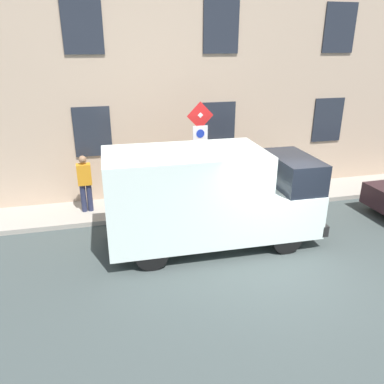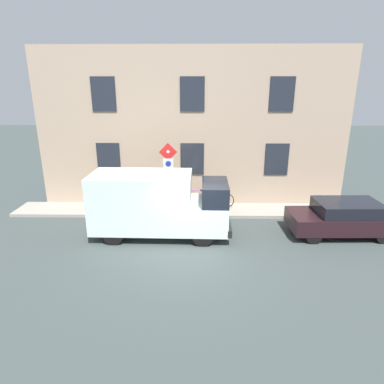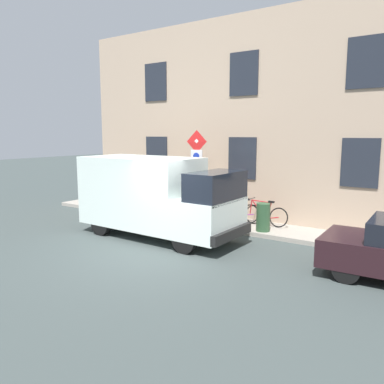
{
  "view_description": "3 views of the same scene",
  "coord_description": "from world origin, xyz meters",
  "px_view_note": "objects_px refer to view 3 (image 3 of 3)",
  "views": [
    {
      "loc": [
        -6.77,
        3.76,
        4.84
      ],
      "look_at": [
        2.9,
        1.39,
        0.93
      ],
      "focal_mm": 35.39,
      "sensor_mm": 36.0,
      "label": 1
    },
    {
      "loc": [
        -10.23,
        -0.25,
        5.63
      ],
      "look_at": [
        2.87,
        -0.02,
        1.37
      ],
      "focal_mm": 30.46,
      "sensor_mm": 36.0,
      "label": 2
    },
    {
      "loc": [
        -7.67,
        -6.39,
        3.26
      ],
      "look_at": [
        2.6,
        0.62,
        1.36
      ],
      "focal_mm": 36.23,
      "sensor_mm": 36.0,
      "label": 3
    }
  ],
  "objects_px": {
    "bicycle_purple": "(240,211)",
    "bicycle_black": "(218,209)",
    "sign_post_stacked": "(197,166)",
    "pedestrian": "(138,187)",
    "litter_bin": "(263,217)",
    "bicycle_red": "(264,214)",
    "delivery_van": "(156,195)"
  },
  "relations": [
    {
      "from": "pedestrian",
      "to": "sign_post_stacked",
      "type": "bearing_deg",
      "value": -104.16
    },
    {
      "from": "bicycle_black",
      "to": "pedestrian",
      "type": "xyz_separation_m",
      "value": [
        -0.29,
        3.65,
        0.56
      ]
    },
    {
      "from": "bicycle_red",
      "to": "bicycle_black",
      "type": "height_order",
      "value": "same"
    },
    {
      "from": "bicycle_purple",
      "to": "bicycle_black",
      "type": "distance_m",
      "value": 0.9
    },
    {
      "from": "delivery_van",
      "to": "bicycle_black",
      "type": "xyz_separation_m",
      "value": [
        2.82,
        -0.61,
        -0.82
      ]
    },
    {
      "from": "bicycle_red",
      "to": "bicycle_purple",
      "type": "relative_size",
      "value": 1.0
    },
    {
      "from": "bicycle_purple",
      "to": "pedestrian",
      "type": "relative_size",
      "value": 0.99
    },
    {
      "from": "bicycle_red",
      "to": "sign_post_stacked",
      "type": "bearing_deg",
      "value": 24.04
    },
    {
      "from": "sign_post_stacked",
      "to": "pedestrian",
      "type": "bearing_deg",
      "value": 79.3
    },
    {
      "from": "bicycle_purple",
      "to": "pedestrian",
      "type": "height_order",
      "value": "pedestrian"
    },
    {
      "from": "sign_post_stacked",
      "to": "bicycle_purple",
      "type": "height_order",
      "value": "sign_post_stacked"
    },
    {
      "from": "bicycle_black",
      "to": "bicycle_red",
      "type": "bearing_deg",
      "value": -179.19
    },
    {
      "from": "delivery_van",
      "to": "pedestrian",
      "type": "bearing_deg",
      "value": 141.21
    },
    {
      "from": "bicycle_red",
      "to": "bicycle_purple",
      "type": "xyz_separation_m",
      "value": [
        -0.0,
        0.9,
        0.0
      ]
    },
    {
      "from": "delivery_van",
      "to": "litter_bin",
      "type": "distance_m",
      "value": 3.5
    },
    {
      "from": "bicycle_red",
      "to": "delivery_van",
      "type": "bearing_deg",
      "value": 50.24
    },
    {
      "from": "bicycle_purple",
      "to": "litter_bin",
      "type": "relative_size",
      "value": 1.9
    },
    {
      "from": "bicycle_black",
      "to": "litter_bin",
      "type": "height_order",
      "value": "litter_bin"
    },
    {
      "from": "delivery_van",
      "to": "bicycle_purple",
      "type": "distance_m",
      "value": 3.3
    },
    {
      "from": "bicycle_purple",
      "to": "pedestrian",
      "type": "bearing_deg",
      "value": 3.88
    },
    {
      "from": "delivery_van",
      "to": "bicycle_purple",
      "type": "relative_size",
      "value": 3.14
    },
    {
      "from": "bicycle_purple",
      "to": "sign_post_stacked",
      "type": "bearing_deg",
      "value": 36.63
    },
    {
      "from": "bicycle_red",
      "to": "pedestrian",
      "type": "height_order",
      "value": "pedestrian"
    },
    {
      "from": "delivery_van",
      "to": "bicycle_black",
      "type": "height_order",
      "value": "delivery_van"
    },
    {
      "from": "bicycle_black",
      "to": "litter_bin",
      "type": "relative_size",
      "value": 1.9
    },
    {
      "from": "litter_bin",
      "to": "bicycle_purple",
      "type": "bearing_deg",
      "value": 57.74
    },
    {
      "from": "bicycle_red",
      "to": "bicycle_black",
      "type": "relative_size",
      "value": 1.0
    },
    {
      "from": "delivery_van",
      "to": "pedestrian",
      "type": "height_order",
      "value": "delivery_van"
    },
    {
      "from": "delivery_van",
      "to": "bicycle_black",
      "type": "bearing_deg",
      "value": 78.67
    },
    {
      "from": "sign_post_stacked",
      "to": "pedestrian",
      "type": "relative_size",
      "value": 1.8
    },
    {
      "from": "delivery_van",
      "to": "sign_post_stacked",
      "type": "bearing_deg",
      "value": 82.66
    },
    {
      "from": "litter_bin",
      "to": "sign_post_stacked",
      "type": "bearing_deg",
      "value": 93.42
    }
  ]
}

